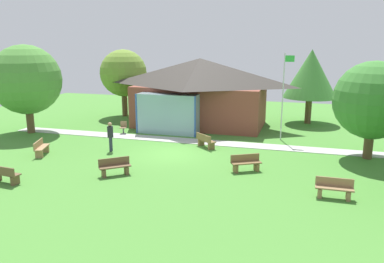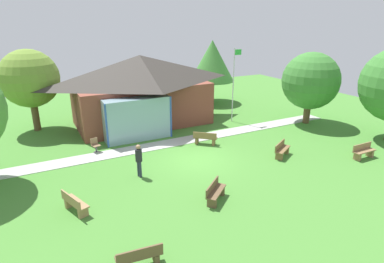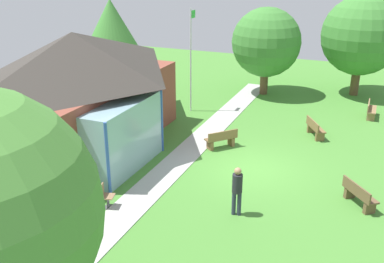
# 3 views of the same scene
# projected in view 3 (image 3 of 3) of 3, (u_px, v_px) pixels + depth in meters

# --- Properties ---
(ground_plane) EXTENTS (44.00, 44.00, 0.00)m
(ground_plane) POSITION_uv_depth(u_px,v_px,m) (251.00, 169.00, 18.33)
(ground_plane) COLOR #478433
(pavilion) EXTENTS (10.51, 7.00, 5.12)m
(pavilion) POSITION_uv_depth(u_px,v_px,m) (79.00, 89.00, 19.75)
(pavilion) COLOR brown
(pavilion) RESTS_ON ground_plane
(footpath) EXTENTS (25.27, 1.48, 0.03)m
(footpath) POSITION_uv_depth(u_px,v_px,m) (183.00, 156.00, 19.42)
(footpath) COLOR #ADADA8
(footpath) RESTS_ON ground_plane
(flagpole) EXTENTS (0.64, 0.08, 5.62)m
(flagpole) POSITION_uv_depth(u_px,v_px,m) (191.00, 56.00, 24.12)
(flagpole) COLOR silver
(flagpole) RESTS_ON ground_plane
(bench_lawn_far_right) EXTENTS (1.50, 0.44, 0.84)m
(bench_lawn_far_right) POSITION_uv_depth(u_px,v_px,m) (371.00, 110.00, 24.06)
(bench_lawn_far_right) COLOR olive
(bench_lawn_far_right) RESTS_ON ground_plane
(bench_front_center) EXTENTS (1.43, 1.30, 0.84)m
(bench_front_center) POSITION_uv_depth(u_px,v_px,m) (359.00, 195.00, 15.50)
(bench_front_center) COLOR brown
(bench_front_center) RESTS_ON ground_plane
(bench_rear_near_path) EXTENTS (1.42, 1.32, 0.84)m
(bench_rear_near_path) POSITION_uv_depth(u_px,v_px,m) (221.00, 139.00, 20.22)
(bench_rear_near_path) COLOR brown
(bench_rear_near_path) RESTS_ON ground_plane
(bench_mid_right) EXTENTS (1.52, 1.12, 0.84)m
(bench_mid_right) POSITION_uv_depth(u_px,v_px,m) (315.00, 129.00, 21.48)
(bench_mid_right) COLOR brown
(bench_mid_right) RESTS_ON ground_plane
(patio_chair_west) EXTENTS (0.54, 0.54, 0.86)m
(patio_chair_west) POSITION_uv_depth(u_px,v_px,m) (106.00, 197.00, 15.37)
(patio_chair_west) COLOR #8C6B4C
(patio_chair_west) RESTS_ON ground_plane
(visitor_strolling_lawn) EXTENTS (0.34, 0.34, 1.74)m
(visitor_strolling_lawn) POSITION_uv_depth(u_px,v_px,m) (237.00, 188.00, 14.73)
(visitor_strolling_lawn) COLOR #2D3347
(visitor_strolling_lawn) RESTS_ON ground_plane
(tree_behind_pavilion_right) EXTENTS (4.13, 4.13, 5.77)m
(tree_behind_pavilion_right) POSITION_uv_depth(u_px,v_px,m) (111.00, 30.00, 27.44)
(tree_behind_pavilion_right) COLOR brown
(tree_behind_pavilion_right) RESTS_ON ground_plane
(tree_far_east) EXTENTS (4.75, 4.75, 6.05)m
(tree_far_east) POSITION_uv_depth(u_px,v_px,m) (361.00, 36.00, 26.84)
(tree_far_east) COLOR brown
(tree_far_east) RESTS_ON ground_plane
(tree_east_hedge) EXTENTS (4.20, 4.20, 5.34)m
(tree_east_hedge) POSITION_uv_depth(u_px,v_px,m) (266.00, 42.00, 27.18)
(tree_east_hedge) COLOR brown
(tree_east_hedge) RESTS_ON ground_plane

